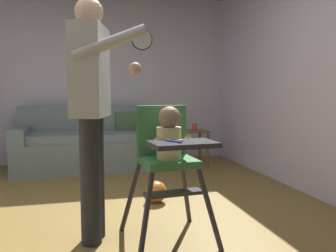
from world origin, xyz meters
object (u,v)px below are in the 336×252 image
object	(u,v)px
sippy_cup	(194,127)
wall_clock	(142,39)
toy_ball	(156,192)
side_table	(193,140)
couch	(86,145)
adult_standing	(92,106)
high_chair	(168,147)

from	to	relation	value
sippy_cup	wall_clock	size ratio (longest dim) A/B	0.31
toy_ball	side_table	distance (m)	1.72
couch	wall_clock	distance (m)	1.85
adult_standing	side_table	bearing A→B (deg)	71.13
couch	sippy_cup	size ratio (longest dim) A/B	18.34
sippy_cup	couch	bearing A→B (deg)	171.06
toy_ball	side_table	world-z (taller)	side_table
adult_standing	sippy_cup	xyz separation A→B (m)	(1.47, 2.19, -0.38)
adult_standing	wall_clock	size ratio (longest dim) A/B	5.14
sippy_cup	toy_ball	bearing A→B (deg)	-120.53
toy_ball	side_table	size ratio (longest dim) A/B	0.39
couch	wall_clock	world-z (taller)	wall_clock
couch	toy_ball	distance (m)	1.85
high_chair	adult_standing	distance (m)	0.60
couch	toy_ball	bearing A→B (deg)	20.79
high_chair	couch	bearing A→B (deg)	-172.49
couch	adult_standing	distance (m)	2.51
high_chair	side_table	size ratio (longest dim) A/B	1.84
sippy_cup	wall_clock	bearing A→B (deg)	131.46
couch	wall_clock	bearing A→B (deg)	118.27
couch	toy_ball	size ratio (longest dim) A/B	8.94
high_chair	sippy_cup	bearing A→B (deg)	152.74
sippy_cup	wall_clock	world-z (taller)	wall_clock
high_chair	side_table	world-z (taller)	high_chair
high_chair	wall_clock	distance (m)	3.29
toy_ball	high_chair	bearing A→B (deg)	-96.24
side_table	wall_clock	xyz separation A→B (m)	(-0.61, 0.72, 1.51)
high_chair	sippy_cup	distance (m)	2.52
high_chair	toy_ball	world-z (taller)	high_chair
side_table	adult_standing	bearing A→B (deg)	-123.35
high_chair	adult_standing	size ratio (longest dim) A/B	0.57
adult_standing	side_table	world-z (taller)	adult_standing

